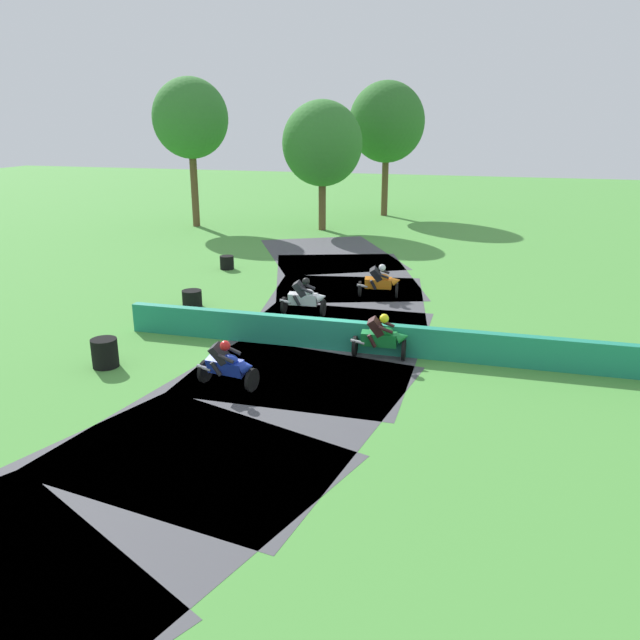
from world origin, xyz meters
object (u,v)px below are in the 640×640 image
at_px(motorcycle_lead_blue, 228,365).
at_px(motorcycle_chase_green, 382,337).
at_px(motorcycle_fourth_orange, 380,281).
at_px(tire_stack_mid_a, 105,353).
at_px(motorcycle_trailing_white, 305,297).
at_px(tire_stack_far, 227,262).
at_px(tire_stack_mid_b, 192,298).

distance_m(motorcycle_lead_blue, motorcycle_chase_green, 4.54).
relative_size(motorcycle_chase_green, motorcycle_fourth_orange, 1.00).
bearing_deg(motorcycle_chase_green, motorcycle_lead_blue, -137.53).
xyz_separation_m(motorcycle_chase_green, motorcycle_fourth_orange, (-1.22, 6.29, -0.02)).
distance_m(motorcycle_chase_green, tire_stack_mid_a, 7.66).
distance_m(motorcycle_chase_green, motorcycle_trailing_white, 4.69).
xyz_separation_m(motorcycle_lead_blue, motorcycle_fourth_orange, (2.13, 9.36, 0.00)).
height_order(motorcycle_fourth_orange, tire_stack_far, motorcycle_fourth_orange).
bearing_deg(tire_stack_mid_a, motorcycle_fourth_orange, 56.27).
distance_m(motorcycle_lead_blue, motorcycle_trailing_white, 6.41).
height_order(motorcycle_chase_green, motorcycle_trailing_white, motorcycle_trailing_white).
xyz_separation_m(motorcycle_lead_blue, motorcycle_chase_green, (3.35, 3.06, 0.02)).
bearing_deg(motorcycle_lead_blue, tire_stack_mid_b, 123.40).
relative_size(tire_stack_mid_a, tire_stack_mid_b, 1.13).
bearing_deg(motorcycle_trailing_white, tire_stack_mid_b, -179.43).
distance_m(motorcycle_fourth_orange, tire_stack_mid_a, 10.74).
height_order(motorcycle_chase_green, tire_stack_mid_a, motorcycle_chase_green).
bearing_deg(tire_stack_far, motorcycle_fourth_orange, -20.69).
relative_size(motorcycle_fourth_orange, tire_stack_far, 2.71).
height_order(motorcycle_chase_green, motorcycle_fourth_orange, motorcycle_chase_green).
relative_size(motorcycle_lead_blue, motorcycle_fourth_orange, 1.01).
bearing_deg(motorcycle_lead_blue, motorcycle_chase_green, 42.47).
bearing_deg(motorcycle_trailing_white, motorcycle_fourth_orange, 55.00).
xyz_separation_m(motorcycle_fourth_orange, tire_stack_mid_a, (-5.97, -8.93, -0.24)).
relative_size(motorcycle_lead_blue, tire_stack_mid_b, 2.41).
height_order(motorcycle_trailing_white, tire_stack_far, motorcycle_trailing_white).
bearing_deg(tire_stack_mid_a, motorcycle_lead_blue, -6.34).
bearing_deg(motorcycle_fourth_orange, motorcycle_trailing_white, -125.00).
bearing_deg(motorcycle_fourth_orange, motorcycle_chase_green, -79.03).
xyz_separation_m(motorcycle_chase_green, tire_stack_mid_a, (-7.19, -2.64, -0.25)).
height_order(motorcycle_fourth_orange, tire_stack_mid_b, motorcycle_fourth_orange).
height_order(tire_stack_mid_b, tire_stack_far, same).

